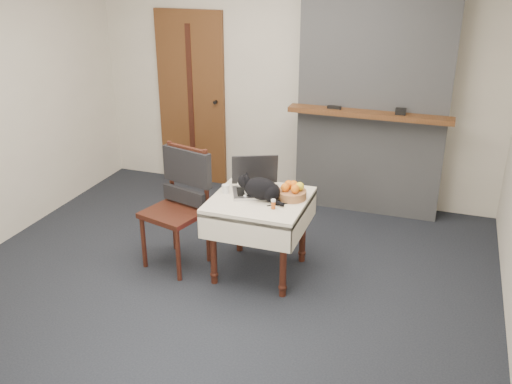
% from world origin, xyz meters
% --- Properties ---
extents(ground, '(4.50, 4.50, 0.00)m').
position_xyz_m(ground, '(0.00, 0.00, 0.00)').
color(ground, black).
rests_on(ground, ground).
extents(room_shell, '(4.52, 4.01, 2.61)m').
position_xyz_m(room_shell, '(0.00, 0.46, 1.76)').
color(room_shell, beige).
rests_on(room_shell, ground).
extents(door, '(0.82, 0.10, 2.00)m').
position_xyz_m(door, '(-1.20, 1.97, 1.00)').
color(door, brown).
rests_on(door, ground).
extents(chimney, '(1.62, 0.48, 2.60)m').
position_xyz_m(chimney, '(0.90, 1.85, 1.30)').
color(chimney, gray).
rests_on(chimney, ground).
extents(side_table, '(0.78, 0.78, 0.70)m').
position_xyz_m(side_table, '(0.26, 0.17, 0.59)').
color(side_table, '#3E1411').
rests_on(side_table, ground).
extents(laptop, '(0.50, 0.47, 0.29)m').
position_xyz_m(laptop, '(0.17, 0.30, 0.77)').
color(laptop, '#B7B7BC').
rests_on(laptop, side_table).
extents(cat, '(0.43, 0.20, 0.21)m').
position_xyz_m(cat, '(0.28, 0.15, 0.79)').
color(cat, black).
rests_on(cat, side_table).
extents(cream_jar, '(0.06, 0.06, 0.07)m').
position_xyz_m(cream_jar, '(-0.05, 0.18, 0.74)').
color(cream_jar, white).
rests_on(cream_jar, side_table).
extents(pill_bottle, '(0.04, 0.04, 0.08)m').
position_xyz_m(pill_bottle, '(0.43, 0.01, 0.74)').
color(pill_bottle, '#B14A15').
rests_on(pill_bottle, side_table).
extents(fruit_basket, '(0.24, 0.24, 0.14)m').
position_xyz_m(fruit_basket, '(0.51, 0.26, 0.76)').
color(fruit_basket, '#AD7846').
rests_on(fruit_basket, side_table).
extents(desk_clutter, '(0.15, 0.07, 0.01)m').
position_xyz_m(desk_clutter, '(0.47, 0.17, 0.70)').
color(desk_clutter, black).
rests_on(desk_clutter, side_table).
extents(chair, '(0.58, 0.57, 1.06)m').
position_xyz_m(chair, '(-0.46, 0.16, 0.67)').
color(chair, '#3E1411').
rests_on(chair, ground).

